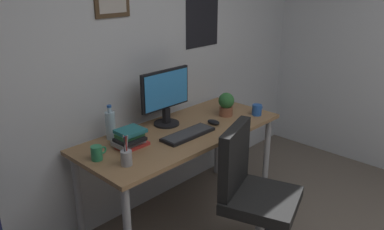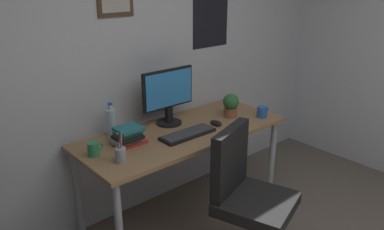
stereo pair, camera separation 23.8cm
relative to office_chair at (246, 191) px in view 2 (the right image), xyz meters
name	(u,v)px [view 2 (the right image)]	position (x,y,z in m)	size (l,w,h in m)	color
wall_back	(133,52)	(-0.13, 1.07, 0.77)	(4.40, 0.10, 2.60)	silver
desk	(183,140)	(0.01, 0.65, 0.14)	(1.62, 0.68, 0.76)	#936D47
office_chair	(246,191)	(0.00, 0.00, 0.00)	(0.58, 0.60, 0.95)	black
monitor	(168,94)	(0.01, 0.83, 0.47)	(0.46, 0.20, 0.43)	black
keyboard	(188,134)	(-0.03, 0.55, 0.24)	(0.43, 0.15, 0.03)	black
computer_mouse	(216,123)	(0.27, 0.56, 0.25)	(0.06, 0.11, 0.04)	black
water_bottle	(111,122)	(-0.45, 0.91, 0.33)	(0.07, 0.07, 0.25)	silver
coffee_mug_near	(262,112)	(0.68, 0.44, 0.27)	(0.12, 0.08, 0.09)	#2659B2
coffee_mug_far	(94,149)	(-0.70, 0.70, 0.27)	(0.11, 0.07, 0.09)	#2D8C59
potted_plant	(231,105)	(0.49, 0.62, 0.33)	(0.13, 0.13, 0.20)	brown
pen_cup	(121,154)	(-0.62, 0.50, 0.28)	(0.07, 0.07, 0.20)	#9EA0A5
book_stack_left	(128,136)	(-0.44, 0.70, 0.29)	(0.22, 0.18, 0.12)	#B22D28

